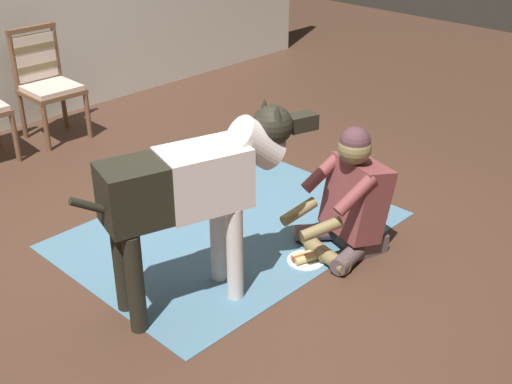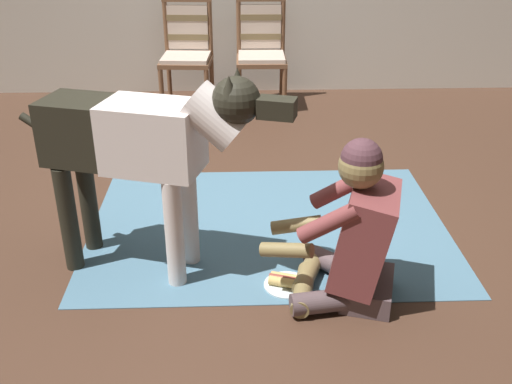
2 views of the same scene
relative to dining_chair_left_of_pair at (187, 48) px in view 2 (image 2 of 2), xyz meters
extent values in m
plane|color=#442C1F|center=(0.50, -2.57, -0.54)|extent=(13.61, 13.61, 0.00)
cube|color=slate|center=(0.64, -2.40, -0.54)|extent=(2.16, 1.59, 0.01)
cylinder|color=brown|center=(0.19, -0.31, -0.33)|extent=(0.04, 0.04, 0.42)
cylinder|color=brown|center=(-0.23, -0.28, -0.33)|extent=(0.04, 0.04, 0.42)
cylinder|color=brown|center=(0.22, 0.11, -0.33)|extent=(0.04, 0.04, 0.42)
cylinder|color=brown|center=(-0.20, 0.14, -0.33)|extent=(0.04, 0.04, 0.42)
cube|color=brown|center=(-0.01, -0.09, -0.10)|extent=(0.49, 0.49, 0.04)
cube|color=beige|center=(-0.01, -0.09, -0.06)|extent=(0.45, 0.45, 0.04)
cylinder|color=brown|center=(0.22, 0.11, 0.18)|extent=(0.04, 0.04, 0.52)
cylinder|color=brown|center=(-0.20, 0.14, 0.18)|extent=(0.04, 0.04, 0.52)
cube|color=beige|center=(0.01, 0.12, 0.17)|extent=(0.38, 0.08, 0.40)
cube|color=brown|center=(0.01, 0.12, 0.26)|extent=(0.39, 0.09, 0.06)
cube|color=brown|center=(0.01, 0.12, 0.08)|extent=(0.39, 0.09, 0.06)
cylinder|color=brown|center=(0.90, -0.30, -0.33)|extent=(0.04, 0.04, 0.42)
cylinder|color=brown|center=(0.48, -0.29, -0.33)|extent=(0.04, 0.04, 0.42)
cylinder|color=brown|center=(0.90, 0.12, -0.33)|extent=(0.04, 0.04, 0.42)
cylinder|color=brown|center=(0.49, 0.13, -0.33)|extent=(0.04, 0.04, 0.42)
cube|color=brown|center=(0.69, -0.09, -0.10)|extent=(0.47, 0.47, 0.04)
cube|color=beige|center=(0.69, -0.09, -0.06)|extent=(0.43, 0.43, 0.04)
cylinder|color=brown|center=(0.90, 0.12, 0.18)|extent=(0.04, 0.04, 0.52)
cylinder|color=brown|center=(0.49, 0.13, 0.18)|extent=(0.04, 0.04, 0.52)
cube|color=beige|center=(0.69, 0.12, 0.17)|extent=(0.38, 0.06, 0.40)
cube|color=brown|center=(0.69, 0.12, 0.26)|extent=(0.39, 0.06, 0.06)
cube|color=brown|center=(0.69, 0.12, 0.08)|extent=(0.39, 0.06, 0.06)
cube|color=#554346|center=(1.09, -3.15, -0.48)|extent=(0.33, 0.39, 0.12)
cylinder|color=#554346|center=(0.89, -3.26, -0.48)|extent=(0.41, 0.17, 0.11)
cylinder|color=olive|center=(0.77, -3.15, -0.48)|extent=(0.17, 0.37, 0.09)
cylinder|color=#554346|center=(0.98, -2.96, -0.48)|extent=(0.37, 0.35, 0.11)
cylinder|color=olive|center=(0.82, -2.99, -0.48)|extent=(0.21, 0.37, 0.09)
cube|color=brown|center=(1.05, -3.14, -0.18)|extent=(0.40, 0.47, 0.52)
cylinder|color=brown|center=(0.86, -3.27, -0.04)|extent=(0.30, 0.16, 0.24)
cylinder|color=olive|center=(0.68, -3.16, -0.24)|extent=(0.27, 0.18, 0.12)
cylinder|color=brown|center=(0.95, -2.93, -0.04)|extent=(0.30, 0.16, 0.24)
cylinder|color=olive|center=(0.75, -2.92, -0.24)|extent=(0.28, 0.11, 0.12)
sphere|color=olive|center=(1.01, -3.13, 0.18)|extent=(0.21, 0.21, 0.21)
sphere|color=#4A2C33|center=(1.01, -3.13, 0.22)|extent=(0.19, 0.19, 0.19)
cylinder|color=silver|center=(0.18, -2.78, -0.25)|extent=(0.10, 0.10, 0.59)
cylinder|color=silver|center=(0.12, -2.98, -0.25)|extent=(0.10, 0.10, 0.59)
cylinder|color=black|center=(-0.39, -2.61, -0.25)|extent=(0.10, 0.10, 0.59)
cylinder|color=black|center=(-0.45, -2.81, -0.25)|extent=(0.10, 0.10, 0.59)
cube|color=silver|center=(0.03, -2.84, 0.22)|extent=(0.54, 0.43, 0.34)
cube|color=black|center=(-0.31, -2.74, 0.22)|extent=(0.47, 0.39, 0.33)
cylinder|color=silver|center=(0.35, -2.93, 0.36)|extent=(0.39, 0.30, 0.33)
sphere|color=black|center=(0.45, -2.96, 0.44)|extent=(0.23, 0.23, 0.23)
cube|color=black|center=(0.63, -3.02, 0.42)|extent=(0.19, 0.15, 0.09)
cone|color=black|center=(0.45, -2.90, 0.53)|extent=(0.10, 0.10, 0.10)
cone|color=black|center=(0.42, -3.03, 0.53)|extent=(0.10, 0.10, 0.10)
cylinder|color=black|center=(-0.52, -2.68, 0.19)|extent=(0.30, 0.13, 0.20)
cylinder|color=silver|center=(0.70, -3.04, -0.54)|extent=(0.24, 0.24, 0.01)
cylinder|color=tan|center=(0.69, -3.06, -0.51)|extent=(0.19, 0.10, 0.05)
cylinder|color=tan|center=(0.70, -3.02, -0.51)|extent=(0.19, 0.10, 0.05)
cylinder|color=brown|center=(0.70, -3.04, -0.50)|extent=(0.19, 0.09, 0.04)
camera|label=1|loc=(-2.07, -5.27, 1.79)|focal=46.33mm
camera|label=2|loc=(0.44, -5.60, 1.29)|focal=41.98mm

